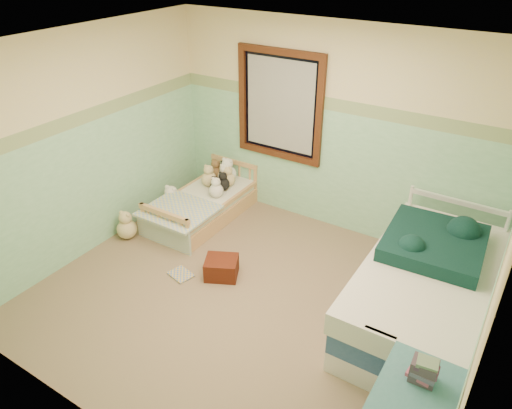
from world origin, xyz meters
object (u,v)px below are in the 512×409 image
Objects in this scene: plush_floor_cream at (172,204)px; twin_bed_frame at (419,313)px; toddler_bed_frame at (203,210)px; red_pillow at (222,268)px; floor_book at (181,275)px; plush_floor_tan at (127,229)px.

plush_floor_cream is 3.39m from twin_bed_frame.
plush_floor_cream is at bearing -161.60° from toddler_bed_frame.
plush_floor_cream reaches higher than red_pillow.
plush_floor_cream is at bearing 148.64° from floor_book.
plush_floor_tan is 0.71× the size of red_pillow.
plush_floor_tan is 0.12× the size of twin_bed_frame.
twin_bed_frame is at bearing 12.29° from red_pillow.
plush_floor_tan is at bearing -95.48° from plush_floor_cream.
plush_floor_tan is 1.42m from red_pillow.
plush_floor_cream is 1.54m from red_pillow.
plush_floor_cream is 1.39m from floor_book.
plush_floor_tan reaches higher than twin_bed_frame.
plush_floor_cream reaches higher than floor_book.
plush_floor_cream is at bearing 84.52° from plush_floor_tan.
plush_floor_tan is 0.95× the size of floor_book.
plush_floor_cream is 1.05× the size of floor_book.
toddler_bed_frame is 0.44m from plush_floor_cream.
floor_book is (1.04, -0.23, -0.11)m from plush_floor_tan.
red_pillow is at bearing -28.89° from plush_floor_cream.
toddler_bed_frame is 1.28m from red_pillow.
floor_book is (0.55, -1.12, -0.09)m from toddler_bed_frame.
toddler_bed_frame is at bearing 61.20° from plush_floor_tan.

